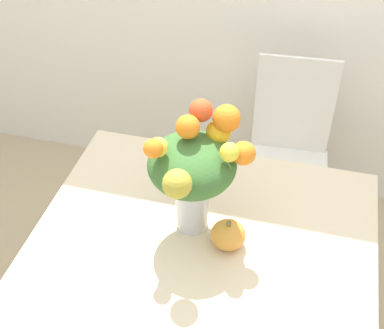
{
  "coord_description": "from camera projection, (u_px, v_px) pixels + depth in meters",
  "views": [
    {
      "loc": [
        0.29,
        -1.26,
        2.27
      ],
      "look_at": [
        -0.06,
        0.09,
        1.06
      ],
      "focal_mm": 50.0,
      "sensor_mm": 36.0,
      "label": 1
    }
  ],
  "objects": [
    {
      "name": "pumpkin",
      "position": [
        228.0,
        235.0,
        1.94
      ],
      "size": [
        0.13,
        0.13,
        0.12
      ],
      "color": "gold",
      "rests_on": "dining_table"
    },
    {
      "name": "dining_chair_near_window",
      "position": [
        288.0,
        154.0,
        2.76
      ],
      "size": [
        0.45,
        0.45,
        1.0
      ],
      "rotation": [
        0.0,
        0.0,
        0.07
      ],
      "color": "white",
      "rests_on": "ground_plane"
    },
    {
      "name": "dining_table",
      "position": [
        201.0,
        260.0,
        2.03
      ],
      "size": [
        1.27,
        1.11,
        0.76
      ],
      "color": "beige",
      "rests_on": "ground_plane"
    },
    {
      "name": "flower_vase",
      "position": [
        194.0,
        168.0,
        1.86
      ],
      "size": [
        0.37,
        0.4,
        0.51
      ],
      "color": "silver",
      "rests_on": "dining_table"
    }
  ]
}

